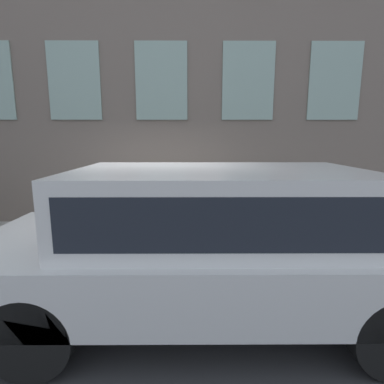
# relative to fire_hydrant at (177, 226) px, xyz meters

# --- Properties ---
(ground_plane) EXTENTS (80.00, 80.00, 0.00)m
(ground_plane) POSITION_rel_fire_hydrant_xyz_m (-0.53, 0.39, -0.58)
(ground_plane) COLOR #38383A
(sidewalk) EXTENTS (2.27, 60.00, 0.18)m
(sidewalk) POSITION_rel_fire_hydrant_xyz_m (0.61, 0.39, -0.50)
(sidewalk) COLOR #9E9B93
(sidewalk) RESTS_ON ground_plane
(fire_hydrant) EXTENTS (0.32, 0.44, 0.79)m
(fire_hydrant) POSITION_rel_fire_hydrant_xyz_m (0.00, 0.00, 0.00)
(fire_hydrant) COLOR gold
(fire_hydrant) RESTS_ON sidewalk
(person) EXTENTS (0.28, 0.18, 1.15)m
(person) POSITION_rel_fire_hydrant_xyz_m (0.50, -0.54, 0.29)
(person) COLOR #232328
(person) RESTS_ON sidewalk
(parked_truck_white_near) EXTENTS (2.10, 5.15, 1.77)m
(parked_truck_white_near) POSITION_rel_fire_hydrant_xyz_m (-1.76, -0.50, 0.44)
(parked_truck_white_near) COLOR black
(parked_truck_white_near) RESTS_ON ground_plane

